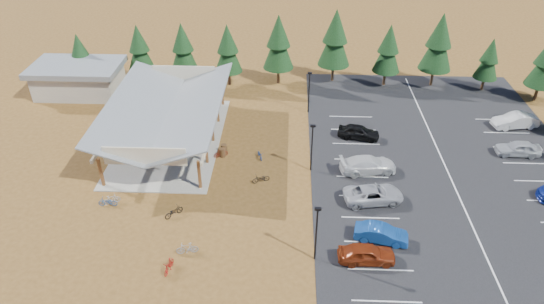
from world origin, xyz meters
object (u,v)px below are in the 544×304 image
at_px(trash_bin_1, 222,153).
at_px(bike_3, 166,107).
at_px(bike_pavilion, 167,109).
at_px(car_0, 367,254).
at_px(car_8, 518,148).
at_px(bike_15, 221,153).
at_px(bike_0, 147,163).
at_px(bike_4, 174,161).
at_px(bike_6, 182,130).
at_px(bike_13, 187,248).
at_px(car_4, 359,132).
at_px(trash_bin_0, 224,148).
at_px(bike_5, 179,158).
at_px(bike_7, 200,108).
at_px(bike_12, 174,212).
at_px(bike_10, 108,202).
at_px(lamp_post_1, 312,145).
at_px(car_3, 368,165).
at_px(bike_2, 147,135).
at_px(car_9, 515,121).
at_px(car_2, 373,194).
at_px(bike_16, 261,178).
at_px(lamp_post_2, 309,90).
at_px(bike_1, 151,158).
at_px(bike_14, 260,155).
at_px(bike_9, 111,199).
at_px(bike_11, 169,266).
at_px(car_1, 381,234).

xyz_separation_m(trash_bin_1, bike_3, (-7.94, 9.39, 0.19)).
bearing_deg(bike_3, bike_pavilion, 179.14).
distance_m(car_0, car_8, 23.45).
bearing_deg(bike_15, bike_0, 80.61).
bearing_deg(bike_4, bike_6, 10.54).
xyz_separation_m(bike_13, bike_15, (0.88, 13.76, -0.07)).
bearing_deg(bike_3, car_4, -121.01).
relative_size(trash_bin_0, bike_13, 0.51).
height_order(trash_bin_1, bike_6, bike_6).
distance_m(bike_pavilion, car_4, 20.61).
distance_m(bike_5, bike_7, 10.59).
bearing_deg(bike_12, bike_10, 33.52).
distance_m(lamp_post_1, car_3, 5.97).
distance_m(bike_2, car_9, 41.11).
bearing_deg(trash_bin_1, trash_bin_0, 86.28).
xyz_separation_m(bike_pavilion, trash_bin_1, (5.97, -2.93, -3.37)).
xyz_separation_m(bike_5, bike_6, (-0.80, 5.56, -0.02)).
height_order(bike_2, bike_10, bike_2).
xyz_separation_m(car_2, car_8, (15.90, 8.27, 0.01)).
height_order(bike_4, bike_12, bike_12).
bearing_deg(bike_16, lamp_post_2, 138.68).
relative_size(bike_1, bike_14, 1.00).
bearing_deg(car_8, lamp_post_1, -78.44).
bearing_deg(lamp_post_2, bike_5, -140.00).
relative_size(bike_7, car_3, 0.31).
xyz_separation_m(bike_3, bike_9, (-1.02, -17.41, -0.18)).
xyz_separation_m(bike_10, bike_16, (13.44, 4.08, 0.01)).
bearing_deg(bike_7, bike_5, 177.66).
relative_size(bike_pavilion, car_9, 3.86).
distance_m(bike_10, bike_11, 10.28).
xyz_separation_m(trash_bin_0, bike_16, (4.19, -5.13, 0.00)).
distance_m(lamp_post_2, bike_6, 15.35).
height_order(bike_0, bike_14, bike_0).
height_order(bike_3, bike_7, bike_3).
height_order(bike_5, bike_6, bike_5).
relative_size(bike_pavilion, lamp_post_2, 3.77).
bearing_deg(bike_11, car_4, 60.81).
height_order(bike_10, car_1, car_1).
xyz_separation_m(bike_2, bike_9, (-0.33, -11.00, -0.12)).
distance_m(bike_1, car_2, 22.23).
height_order(bike_12, car_2, car_2).
bearing_deg(lamp_post_1, car_9, 21.85).
distance_m(bike_3, bike_15, 12.32).
distance_m(lamp_post_1, bike_9, 19.12).
bearing_deg(bike_10, bike_12, 77.83).
height_order(bike_1, bike_14, bike_1).
relative_size(bike_2, bike_11, 1.09).
bearing_deg(bike_4, bike_9, 151.35).
bearing_deg(trash_bin_1, bike_3, 130.21).
xyz_separation_m(bike_10, car_0, (22.19, -5.79, 0.35)).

